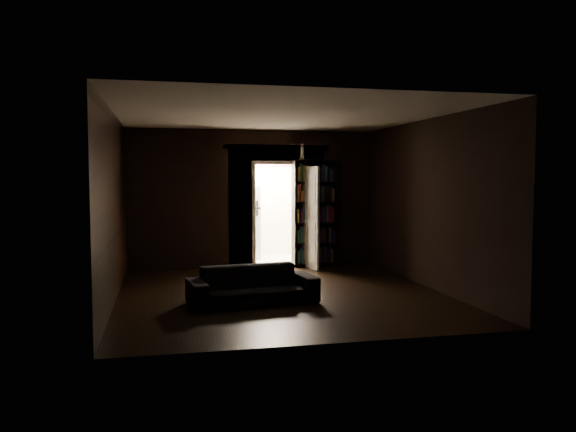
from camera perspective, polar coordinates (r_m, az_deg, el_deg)
The scene contains 9 objects.
ground at distance 8.97m, azimuth -0.79°, elevation -7.86°, with size 5.50×5.50×0.00m, color black.
room_walls at distance 9.83m, azimuth -2.13°, elevation 3.06°, with size 5.02×5.61×2.84m.
kitchen_alcove at distance 12.69m, azimuth -2.14°, elevation 1.14°, with size 2.20×1.80×2.60m.
sofa at distance 8.23m, azimuth -3.61°, elevation -6.42°, with size 1.85×0.80×0.71m, color black.
bookshelf at distance 11.58m, azimuth 2.69°, elevation 0.31°, with size 0.90×0.32×2.20m, color black.
refrigerator at distance 12.79m, azimuth -4.66°, elevation -0.58°, with size 0.74×0.68×1.65m, color white.
door at distance 11.31m, azimuth 2.08°, elevation -0.15°, with size 0.85×0.05×2.05m, color white.
figurine at distance 11.55m, azimuth 1.45°, elevation 6.57°, with size 0.11×0.11×0.32m, color white.
bottles at distance 12.74m, azimuth -4.36°, elevation 3.69°, with size 0.63×0.08×0.25m, color black.
Camera 1 is at (-1.79, -8.60, 1.84)m, focal length 35.00 mm.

